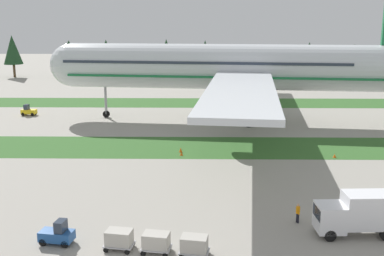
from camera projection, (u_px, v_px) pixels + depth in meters
grass_strip_near at (168, 147)px, 64.58m from camera, size 320.00×11.17×0.01m
grass_strip_far at (179, 103)px, 98.01m from camera, size 320.00×11.17×0.01m
airliner at (235, 67)px, 78.87m from camera, size 64.10×79.39×25.70m
baggage_tug at (57, 234)px, 36.86m from camera, size 2.78×1.70×1.97m
cargo_dolly_lead at (119, 238)px, 35.97m from camera, size 2.41×1.84×1.55m
cargo_dolly_second at (156, 241)px, 35.47m from camera, size 2.41×1.84×1.55m
cargo_dolly_third at (194, 244)px, 34.97m from camera, size 2.41×1.84×1.55m
catering_truck at (360, 213)px, 38.08m from camera, size 7.06×2.63×3.58m
pushback_tractor at (29, 111)px, 85.28m from camera, size 2.73×1.58×1.97m
ground_crew_marshaller at (298, 212)px, 40.65m from camera, size 0.36×0.55×1.74m
taxiway_marker_0 at (335, 156)px, 59.70m from camera, size 0.44×0.44×0.47m
taxiway_marker_1 at (181, 150)px, 62.04m from camera, size 0.44×0.44×0.63m
taxiway_marker_2 at (181, 154)px, 60.65m from camera, size 0.44×0.44×0.46m
distant_tree_line at (179, 54)px, 138.03m from camera, size 188.42×10.27×12.24m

